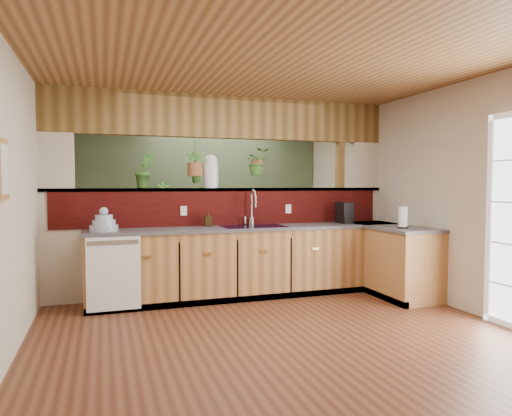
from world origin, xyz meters
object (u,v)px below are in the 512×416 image
object	(u,v)px
faucet	(252,206)
shelving_console	(185,239)
dish_stack	(104,224)
paper_towel	(403,218)
soap_dispenser	(208,219)
glass_jar	(211,171)
coffee_maker	(345,214)

from	to	relation	value
faucet	shelving_console	bearing A→B (deg)	104.13
dish_stack	shelving_console	bearing A→B (deg)	59.99
dish_stack	paper_towel	distance (m)	3.58
soap_dispenser	glass_jar	world-z (taller)	glass_jar
shelving_console	glass_jar	bearing A→B (deg)	-84.90
paper_towel	glass_jar	xyz separation A→B (m)	(-2.13, 1.21, 0.58)
paper_towel	coffee_maker	bearing A→B (deg)	110.60
faucet	coffee_maker	xyz separation A→B (m)	(1.30, -0.13, -0.12)
dish_stack	coffee_maker	bearing A→B (deg)	0.77
dish_stack	soap_dispenser	xyz separation A→B (m)	(1.26, 0.16, 0.01)
soap_dispenser	paper_towel	world-z (taller)	paper_towel
dish_stack	glass_jar	size ratio (longest dim) A/B	0.73
dish_stack	paper_towel	size ratio (longest dim) A/B	1.13
soap_dispenser	paper_towel	size ratio (longest dim) A/B	0.70
soap_dispenser	glass_jar	distance (m)	0.66
soap_dispenser	faucet	bearing A→B (deg)	1.17
faucet	soap_dispenser	distance (m)	0.62
faucet	dish_stack	bearing A→B (deg)	-174.62
faucet	soap_dispenser	world-z (taller)	faucet
soap_dispenser	shelving_console	size ratio (longest dim) A/B	0.12
paper_towel	shelving_console	xyz separation A→B (m)	(-2.16, 3.11, -0.53)
faucet	coffee_maker	size ratio (longest dim) A/B	1.63
paper_towel	dish_stack	bearing A→B (deg)	166.89
coffee_maker	paper_towel	distance (m)	0.91
faucet	shelving_console	xyz separation A→B (m)	(-0.53, 2.12, -0.66)
soap_dispenser	glass_jar	size ratio (longest dim) A/B	0.45
faucet	glass_jar	world-z (taller)	glass_jar
dish_stack	coffee_maker	xyz separation A→B (m)	(3.16, 0.04, 0.05)
dish_stack	glass_jar	distance (m)	1.54
glass_jar	coffee_maker	bearing A→B (deg)	-11.04
dish_stack	paper_towel	xyz separation A→B (m)	(3.48, -0.81, 0.04)
dish_stack	faucet	bearing A→B (deg)	5.38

